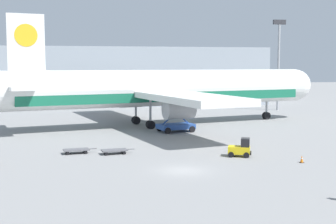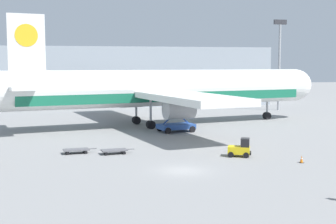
# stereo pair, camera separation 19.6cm
# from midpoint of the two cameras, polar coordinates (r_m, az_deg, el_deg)

# --- Properties ---
(ground_plane) EXTENTS (400.00, 400.00, 0.00)m
(ground_plane) POSITION_cam_midpoint_polar(r_m,az_deg,el_deg) (43.92, 1.77, -7.15)
(ground_plane) COLOR gray
(terminal_building) EXTENTS (90.00, 18.20, 14.00)m
(terminal_building) POSITION_cam_midpoint_polar(r_m,az_deg,el_deg) (116.37, -10.50, 4.30)
(terminal_building) COLOR #9EA8B2
(terminal_building) RESTS_ON ground_plane
(light_mast) EXTENTS (2.80, 0.50, 19.40)m
(light_mast) POSITION_cam_midpoint_polar(r_m,az_deg,el_deg) (104.00, 13.28, 6.54)
(light_mast) COLOR #9EA0A5
(light_mast) RESTS_ON ground_plane
(airplane_main) EXTENTS (57.20, 48.56, 17.00)m
(airplane_main) POSITION_cam_midpoint_polar(r_m,az_deg,el_deg) (75.57, -0.79, 2.76)
(airplane_main) COLOR white
(airplane_main) RESTS_ON ground_plane
(scissor_lift_loader) EXTENTS (5.75, 4.37, 5.25)m
(scissor_lift_loader) POSITION_cam_midpoint_polar(r_m,az_deg,el_deg) (68.62, 0.86, -0.75)
(scissor_lift_loader) COLOR #284C99
(scissor_lift_loader) RESTS_ON ground_plane
(baggage_tug_foreground) EXTENTS (2.78, 2.35, 2.00)m
(baggage_tug_foreground) POSITION_cam_midpoint_polar(r_m,az_deg,el_deg) (50.87, 8.75, -4.42)
(baggage_tug_foreground) COLOR yellow
(baggage_tug_foreground) RESTS_ON ground_plane
(baggage_dolly_lead) EXTENTS (3.77, 1.87, 0.48)m
(baggage_dolly_lead) POSITION_cam_midpoint_polar(r_m,az_deg,el_deg) (53.09, -11.21, -4.56)
(baggage_dolly_lead) COLOR #56565B
(baggage_dolly_lead) RESTS_ON ground_plane
(baggage_dolly_second) EXTENTS (3.77, 1.87, 0.48)m
(baggage_dolly_second) POSITION_cam_midpoint_polar(r_m,az_deg,el_deg) (52.15, -6.64, -4.68)
(baggage_dolly_second) COLOR #56565B
(baggage_dolly_second) RESTS_ON ground_plane
(traffic_cone_near) EXTENTS (0.40, 0.40, 0.76)m
(traffic_cone_near) POSITION_cam_midpoint_polar(r_m,az_deg,el_deg) (49.12, 15.89, -5.54)
(traffic_cone_near) COLOR black
(traffic_cone_near) RESTS_ON ground_plane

